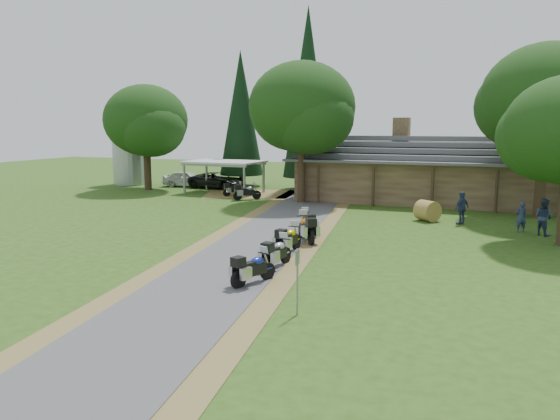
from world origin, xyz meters
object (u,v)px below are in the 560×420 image
at_px(silo, 129,151).
at_px(motorcycle_carport_b, 247,191).
at_px(carport, 224,177).
at_px(car_white_sedan, 186,177).
at_px(motorcycle_row_c, 289,238).
at_px(hay_bale, 427,211).
at_px(motorcycle_carport_a, 235,189).
at_px(motorcycle_row_d, 306,227).
at_px(motorcycle_row_a, 253,267).
at_px(motorcycle_row_b, 277,251).
at_px(lodge, 439,168).
at_px(car_dark_suv, 217,176).
at_px(motorcycle_row_e, 307,222).

distance_m(silo, motorcycle_carport_b, 16.43).
height_order(carport, car_white_sedan, carport).
bearing_deg(motorcycle_row_c, silo, 54.31).
height_order(silo, hay_bale, silo).
distance_m(motorcycle_carport_b, hay_bale, 14.52).
bearing_deg(motorcycle_carport_a, motorcycle_row_d, -98.78).
xyz_separation_m(motorcycle_row_a, motorcycle_row_b, (-0.05, 2.46, 0.02)).
distance_m(lodge, motorcycle_row_a, 25.16).
distance_m(car_white_sedan, motorcycle_row_b, 30.07).
bearing_deg(motorcycle_row_c, hay_bale, -18.84).
distance_m(car_white_sedan, hay_bale, 25.14).
bearing_deg(motorcycle_row_d, carport, 4.29).
bearing_deg(motorcycle_carport_b, motorcycle_row_b, -106.24).
xyz_separation_m(silo, car_white_sedan, (6.11, 0.11, -2.29)).
bearing_deg(car_white_sedan, car_dark_suv, -105.10).
relative_size(carport, motorcycle_carport_b, 3.17).
bearing_deg(motorcycle_row_b, hay_bale, -11.58).
bearing_deg(car_white_sedan, carport, -130.82).
relative_size(motorcycle_row_b, motorcycle_carport_b, 0.99).
distance_m(motorcycle_row_c, motorcycle_carport_a, 20.08).
height_order(silo, car_white_sedan, silo).
height_order(car_white_sedan, motorcycle_row_e, car_white_sedan).
height_order(car_white_sedan, motorcycle_row_d, car_white_sedan).
distance_m(lodge, car_dark_suv, 19.37).
xyz_separation_m(lodge, motorcycle_row_d, (-4.73, -17.18, -1.72)).
relative_size(silo, car_white_sedan, 1.16).
bearing_deg(motorcycle_carport_a, car_dark_suv, 85.97).
bearing_deg(motorcycle_row_a, car_white_sedan, 56.05).
bearing_deg(motorcycle_row_d, motorcycle_row_e, -17.35).
relative_size(motorcycle_row_b, motorcycle_row_c, 0.97).
height_order(carport, motorcycle_row_e, carport).
height_order(car_white_sedan, motorcycle_row_c, car_white_sedan).
xyz_separation_m(motorcycle_row_a, motorcycle_carport_a, (-11.26, 21.91, -0.06)).
height_order(lodge, motorcycle_carport_a, lodge).
distance_m(motorcycle_row_c, motorcycle_carport_b, 17.59).
height_order(silo, motorcycle_row_c, silo).
height_order(motorcycle_row_e, hay_bale, motorcycle_row_e).
bearing_deg(motorcycle_row_a, silo, 64.20).
relative_size(motorcycle_row_a, hay_bale, 1.53).
bearing_deg(motorcycle_carport_a, motorcycle_row_e, -96.73).
distance_m(silo, carport, 12.04).
bearing_deg(motorcycle_row_c, car_white_sedan, 45.76).
xyz_separation_m(lodge, motorcycle_carport_b, (-13.60, -4.58, -1.78)).
height_order(lodge, carport, lodge).
distance_m(motorcycle_row_c, hay_bale, 11.68).
relative_size(car_dark_suv, motorcycle_carport_b, 2.89).
bearing_deg(motorcycle_row_d, car_dark_suv, 4.17).
xyz_separation_m(carport, motorcycle_row_c, (12.41, -18.34, -0.66)).
bearing_deg(carport, motorcycle_row_b, -55.61).
xyz_separation_m(carport, motorcycle_row_b, (12.82, -20.86, -0.68)).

